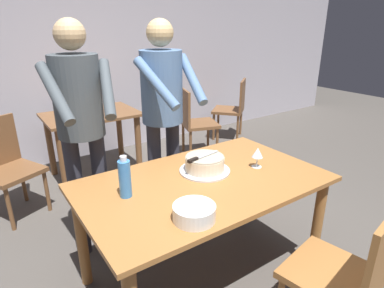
{
  "coord_description": "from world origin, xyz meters",
  "views": [
    {
      "loc": [
        -1.11,
        -1.48,
        1.69
      ],
      "look_at": [
        0.08,
        0.25,
        0.9
      ],
      "focal_mm": 30.29,
      "sensor_mm": 36.0,
      "label": 1
    }
  ],
  "objects_px": {
    "main_dining_table": "(203,195)",
    "background_chair_0": "(6,164)",
    "water_bottle": "(125,178)",
    "cake_on_platter": "(205,164)",
    "wine_glass_near": "(258,153)",
    "background_table": "(92,127)",
    "person_cutting_cake": "(163,106)",
    "background_chair_1": "(194,120)",
    "person_standing_beside": "(80,118)",
    "chair_near_side": "(348,273)",
    "background_chair_2": "(233,107)",
    "cake_knife": "(197,158)",
    "plate_stack": "(194,213)"
  },
  "relations": [
    {
      "from": "main_dining_table",
      "to": "background_chair_0",
      "type": "relative_size",
      "value": 1.72
    },
    {
      "from": "water_bottle",
      "to": "background_chair_0",
      "type": "xyz_separation_m",
      "value": [
        -0.49,
        1.58,
        -0.37
      ]
    },
    {
      "from": "cake_on_platter",
      "to": "water_bottle",
      "type": "bearing_deg",
      "value": -179.03
    },
    {
      "from": "wine_glass_near",
      "to": "background_chair_0",
      "type": "relative_size",
      "value": 0.16
    },
    {
      "from": "water_bottle",
      "to": "background_table",
      "type": "bearing_deg",
      "value": 77.44
    },
    {
      "from": "person_cutting_cake",
      "to": "background_chair_1",
      "type": "height_order",
      "value": "person_cutting_cake"
    },
    {
      "from": "main_dining_table",
      "to": "background_chair_1",
      "type": "relative_size",
      "value": 1.72
    },
    {
      "from": "background_table",
      "to": "person_cutting_cake",
      "type": "bearing_deg",
      "value": -83.43
    },
    {
      "from": "wine_glass_near",
      "to": "person_standing_beside",
      "type": "bearing_deg",
      "value": 141.33
    },
    {
      "from": "person_standing_beside",
      "to": "cake_on_platter",
      "type": "bearing_deg",
      "value": -45.02
    },
    {
      "from": "chair_near_side",
      "to": "background_chair_2",
      "type": "distance_m",
      "value": 3.48
    },
    {
      "from": "cake_on_platter",
      "to": "water_bottle",
      "type": "relative_size",
      "value": 1.36
    },
    {
      "from": "person_standing_beside",
      "to": "background_chair_2",
      "type": "height_order",
      "value": "person_standing_beside"
    },
    {
      "from": "person_standing_beside",
      "to": "background_chair_2",
      "type": "distance_m",
      "value": 3.06
    },
    {
      "from": "chair_near_side",
      "to": "background_chair_1",
      "type": "height_order",
      "value": "same"
    },
    {
      "from": "background_chair_0",
      "to": "person_cutting_cake",
      "type": "bearing_deg",
      "value": -42.4
    },
    {
      "from": "water_bottle",
      "to": "person_cutting_cake",
      "type": "distance_m",
      "value": 0.86
    },
    {
      "from": "cake_knife",
      "to": "background_chair_0",
      "type": "xyz_separation_m",
      "value": [
        -0.99,
        1.58,
        -0.37
      ]
    },
    {
      "from": "main_dining_table",
      "to": "background_chair_1",
      "type": "height_order",
      "value": "background_chair_1"
    },
    {
      "from": "background_chair_1",
      "to": "cake_knife",
      "type": "bearing_deg",
      "value": -124.49
    },
    {
      "from": "main_dining_table",
      "to": "water_bottle",
      "type": "distance_m",
      "value": 0.54
    },
    {
      "from": "wine_glass_near",
      "to": "water_bottle",
      "type": "height_order",
      "value": "water_bottle"
    },
    {
      "from": "main_dining_table",
      "to": "wine_glass_near",
      "type": "relative_size",
      "value": 10.77
    },
    {
      "from": "person_cutting_cake",
      "to": "background_chair_2",
      "type": "height_order",
      "value": "person_cutting_cake"
    },
    {
      "from": "plate_stack",
      "to": "person_standing_beside",
      "type": "height_order",
      "value": "person_standing_beside"
    },
    {
      "from": "background_chair_0",
      "to": "background_chair_1",
      "type": "xyz_separation_m",
      "value": [
        2.21,
        0.2,
        0.0
      ]
    },
    {
      "from": "background_chair_2",
      "to": "background_chair_1",
      "type": "bearing_deg",
      "value": -164.44
    },
    {
      "from": "main_dining_table",
      "to": "cake_knife",
      "type": "relative_size",
      "value": 5.75
    },
    {
      "from": "water_bottle",
      "to": "background_chair_1",
      "type": "relative_size",
      "value": 0.28
    },
    {
      "from": "background_table",
      "to": "cake_knife",
      "type": "bearing_deg",
      "value": -88.08
    },
    {
      "from": "water_bottle",
      "to": "chair_near_side",
      "type": "xyz_separation_m",
      "value": [
        0.79,
        -0.94,
        -0.37
      ]
    },
    {
      "from": "wine_glass_near",
      "to": "background_table",
      "type": "distance_m",
      "value": 2.16
    },
    {
      "from": "plate_stack",
      "to": "background_table",
      "type": "relative_size",
      "value": 0.22
    },
    {
      "from": "background_table",
      "to": "background_chair_0",
      "type": "xyz_separation_m",
      "value": [
        -0.93,
        -0.37,
        -0.09
      ]
    },
    {
      "from": "cake_on_platter",
      "to": "water_bottle",
      "type": "xyz_separation_m",
      "value": [
        -0.57,
        -0.01,
        0.06
      ]
    },
    {
      "from": "water_bottle",
      "to": "background_chair_0",
      "type": "relative_size",
      "value": 0.28
    },
    {
      "from": "water_bottle",
      "to": "background_chair_1",
      "type": "bearing_deg",
      "value": 45.88
    },
    {
      "from": "background_chair_1",
      "to": "cake_on_platter",
      "type": "bearing_deg",
      "value": -123.08
    },
    {
      "from": "main_dining_table",
      "to": "person_standing_beside",
      "type": "xyz_separation_m",
      "value": [
        -0.53,
        0.71,
        0.43
      ]
    },
    {
      "from": "main_dining_table",
      "to": "background_chair_2",
      "type": "relative_size",
      "value": 1.72
    },
    {
      "from": "main_dining_table",
      "to": "background_chair_0",
      "type": "height_order",
      "value": "background_chair_0"
    },
    {
      "from": "person_standing_beside",
      "to": "background_chair_0",
      "type": "relative_size",
      "value": 1.91
    },
    {
      "from": "background_chair_0",
      "to": "chair_near_side",
      "type": "bearing_deg",
      "value": -63.1
    },
    {
      "from": "background_chair_1",
      "to": "background_chair_2",
      "type": "xyz_separation_m",
      "value": [
        0.9,
        0.25,
        0.0
      ]
    },
    {
      "from": "cake_knife",
      "to": "person_cutting_cake",
      "type": "height_order",
      "value": "person_cutting_cake"
    },
    {
      "from": "person_cutting_cake",
      "to": "chair_near_side",
      "type": "bearing_deg",
      "value": -82.77
    },
    {
      "from": "person_cutting_cake",
      "to": "person_standing_beside",
      "type": "bearing_deg",
      "value": 177.27
    },
    {
      "from": "person_standing_beside",
      "to": "background_chair_2",
      "type": "bearing_deg",
      "value": 27.88
    },
    {
      "from": "person_standing_beside",
      "to": "wine_glass_near",
      "type": "bearing_deg",
      "value": -38.67
    },
    {
      "from": "plate_stack",
      "to": "person_cutting_cake",
      "type": "relative_size",
      "value": 0.13
    }
  ]
}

